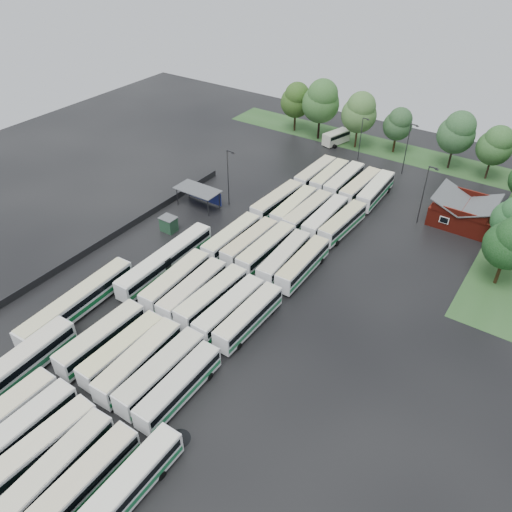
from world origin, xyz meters
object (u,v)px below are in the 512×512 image
Objects in this scene: brick_building at (463,214)px; minibus at (336,137)px; artic_bus_west_a at (3,378)px; artic_bus_east at (105,512)px.

brick_building is 37.88m from minibus.
brick_building reaches higher than artic_bus_west_a.
brick_building reaches higher than minibus.
artic_bus_east is 90.25m from minibus.
artic_bus_west_a is 83.79m from minibus.
artic_bus_west_a is at bearing -73.34° from minibus.
artic_bus_east is 2.60× the size of minibus.
artic_bus_east is at bearing -12.85° from artic_bus_west_a.
brick_building is at bearing -12.05° from minibus.
artic_bus_east is at bearing -59.81° from minibus.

